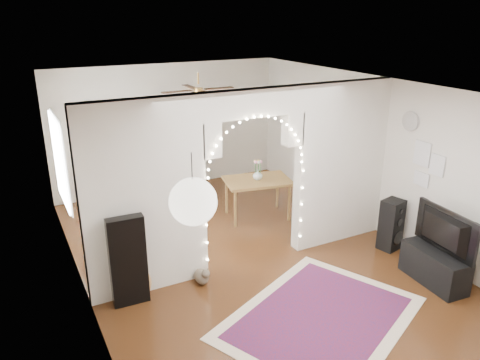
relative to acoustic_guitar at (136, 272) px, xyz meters
name	(u,v)px	position (x,y,z in m)	size (l,w,h in m)	color
floor	(252,260)	(1.91, 0.25, -0.44)	(7.50, 7.50, 0.00)	black
ceiling	(254,89)	(1.91, 0.25, 2.26)	(5.00, 7.50, 0.02)	white
wall_back	(168,127)	(1.91, 4.00, 0.91)	(5.00, 0.02, 2.70)	silver
wall_front	(475,318)	(1.91, -3.50, 0.91)	(5.00, 0.02, 2.70)	silver
wall_left	(79,211)	(-0.59, 0.25, 0.91)	(0.02, 7.50, 2.70)	silver
wall_right	(380,157)	(4.41, 0.25, 0.91)	(0.02, 7.50, 2.70)	silver
divider_wall	(253,175)	(1.91, 0.25, 0.99)	(5.00, 0.20, 2.70)	silver
fairy_lights	(257,169)	(1.91, 0.12, 1.11)	(1.64, 0.04, 1.60)	#FFEABF
window	(60,161)	(-0.56, 2.05, 1.06)	(0.04, 1.20, 1.40)	white
wall_clock	(411,121)	(4.39, -0.35, 1.66)	(0.31, 0.31, 0.03)	white
picture_frames	(426,165)	(4.39, -0.75, 1.06)	(0.02, 0.50, 0.70)	white
paper_lantern	(193,202)	(0.01, -2.15, 1.81)	(0.40, 0.40, 0.40)	white
ceiling_fan	(198,90)	(1.91, 2.25, 1.96)	(1.10, 1.10, 0.30)	#AD7C39
area_rug	(321,317)	(1.96, -1.47, -0.43)	(2.53, 1.89, 0.02)	maroon
guitar_case	(128,261)	(-0.09, 0.00, 0.19)	(0.48, 0.16, 1.26)	black
acoustic_guitar	(136,272)	(0.00, 0.00, 0.00)	(0.40, 0.15, 1.00)	tan
tabby_cat	(202,276)	(0.93, -0.02, -0.31)	(0.23, 0.45, 0.30)	brown
floor_speaker	(391,225)	(4.11, -0.47, -0.01)	(0.39, 0.36, 0.86)	black
media_console	(434,267)	(3.92, -1.53, -0.19)	(0.40, 1.00, 0.50)	black
tv	(440,232)	(3.92, -1.53, 0.37)	(1.07, 0.14, 0.62)	black
bookcase	(144,160)	(1.18, 3.46, 0.43)	(1.68, 0.43, 1.72)	tan
dining_table	(258,183)	(2.79, 1.65, 0.25)	(1.34, 1.03, 0.76)	brown
flower_vase	(258,175)	(2.79, 1.65, 0.42)	(0.18, 0.18, 0.19)	white
dining_chair_left	(151,208)	(0.96, 2.47, -0.21)	(0.48, 0.50, 0.45)	brown
dining_chair_right	(176,193)	(1.63, 2.90, -0.17)	(0.57, 0.59, 0.54)	brown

